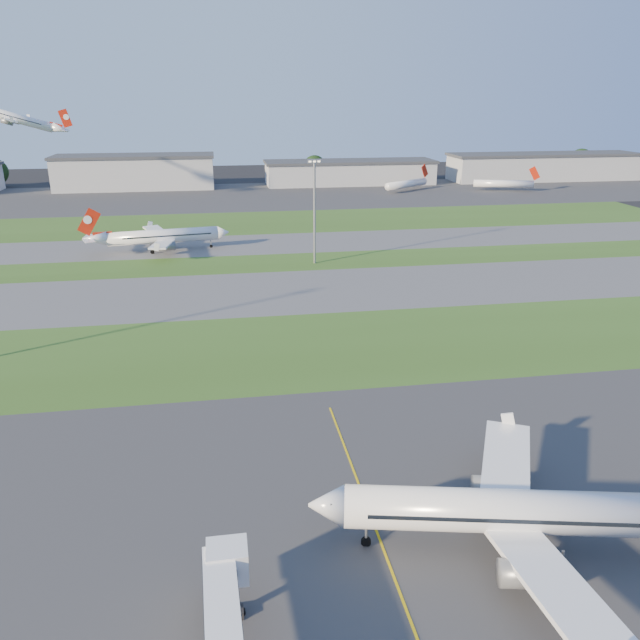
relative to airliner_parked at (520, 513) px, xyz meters
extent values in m
plane|color=black|center=(-17.25, 0.86, -4.30)|extent=(700.00, 700.00, 0.00)
cube|color=#333335|center=(-17.25, 0.86, -4.30)|extent=(300.00, 70.00, 0.01)
cube|color=#34541C|center=(-17.25, 52.86, -4.30)|extent=(300.00, 34.00, 0.01)
cube|color=#515154|center=(-17.25, 85.86, -4.30)|extent=(300.00, 32.00, 0.01)
cube|color=#34541C|center=(-17.25, 110.86, -4.30)|extent=(300.00, 18.00, 0.01)
cube|color=#515154|center=(-17.25, 132.86, -4.30)|extent=(300.00, 26.00, 0.01)
cube|color=#34541C|center=(-17.25, 165.86, -4.30)|extent=(300.00, 40.00, 0.01)
cube|color=#333335|center=(-17.25, 225.86, -4.30)|extent=(400.00, 80.00, 0.01)
cube|color=gold|center=(-12.25, 0.86, -4.30)|extent=(0.25, 60.00, 0.02)
cube|color=white|center=(-26.75, -1.74, -0.30)|extent=(3.40, 3.00, 3.00)
cylinder|color=gray|center=(-26.75, -3.64, -2.70)|extent=(0.70, 0.70, 3.20)
cube|color=black|center=(-26.75, -3.64, -3.95)|extent=(2.20, 1.20, 0.70)
cylinder|color=white|center=(-0.37, 0.08, 0.12)|extent=(31.72, 10.58, 4.00)
cube|color=white|center=(-1.12, -8.38, -0.41)|extent=(5.23, 15.93, 1.63)
cube|color=white|center=(2.44, 8.09, -0.41)|extent=(11.22, 16.26, 1.63)
cylinder|color=slate|center=(-2.17, -5.78, -1.56)|extent=(4.83, 3.30, 2.42)
cylinder|color=slate|center=(0.41, 6.16, -1.56)|extent=(4.83, 3.30, 2.42)
cylinder|color=white|center=(-41.09, 128.83, -0.17)|extent=(29.77, 7.95, 3.74)
cube|color=#B51D0B|center=(-59.61, 126.14, 4.86)|extent=(6.37, 1.26, 7.45)
cube|color=white|center=(-43.20, 136.48, -0.66)|extent=(9.70, 15.35, 1.52)
cube|color=white|center=(-40.93, 120.89, -0.66)|extent=(5.89, 15.14, 1.52)
cylinder|color=slate|center=(-41.43, 134.55, -1.74)|extent=(4.42, 2.84, 2.26)
cylinder|color=slate|center=(-39.78, 123.25, -1.74)|extent=(4.42, 2.84, 2.26)
cylinder|color=white|center=(-97.25, 206.57, 28.71)|extent=(27.32, 5.03, 3.44)
cube|color=#B51D0B|center=(-80.08, 207.58, 33.32)|extent=(5.88, 0.66, 6.85)
cube|color=white|center=(-95.92, 199.39, 28.25)|extent=(7.94, 14.18, 1.40)
cube|color=white|center=(-96.77, 213.85, 28.25)|extent=(6.51, 14.10, 1.40)
cylinder|color=slate|center=(-97.40, 201.30, 27.26)|extent=(3.92, 2.30, 2.08)
cylinder|color=slate|center=(-98.01, 211.78, 27.26)|extent=(3.92, 2.30, 2.08)
cylinder|color=white|center=(57.66, 227.84, -1.10)|extent=(23.21, 17.41, 3.20)
cube|color=#B51D0B|center=(68.35, 235.23, 3.70)|extent=(4.43, 3.19, 6.16)
cylinder|color=white|center=(100.81, 221.79, -1.10)|extent=(25.76, 10.86, 3.20)
cube|color=#B51D0B|center=(113.21, 217.89, 3.70)|extent=(5.03, 1.84, 6.16)
cylinder|color=gray|center=(-2.25, 108.86, 8.20)|extent=(0.60, 0.60, 25.00)
cube|color=gray|center=(-2.25, 108.86, 21.10)|extent=(3.20, 0.50, 0.80)
cube|color=#FFF2CC|center=(-2.25, 108.86, 21.10)|extent=(2.80, 0.70, 0.35)
cube|color=#94969B|center=(-62.25, 255.86, 2.70)|extent=(70.00, 22.00, 14.00)
cube|color=#383A3F|center=(-62.25, 255.86, 10.30)|extent=(71.40, 23.00, 1.20)
cube|color=#94969B|center=(37.75, 255.86, 0.70)|extent=(80.00, 22.00, 10.00)
cube|color=#383A3F|center=(37.75, 255.86, 6.30)|extent=(81.60, 23.00, 1.20)
cube|color=#94969B|center=(137.75, 255.86, 1.70)|extent=(95.00, 22.00, 12.00)
cube|color=#383A3F|center=(137.75, 255.86, 8.30)|extent=(96.90, 23.00, 1.20)
cylinder|color=black|center=(-37.25, 266.86, -2.50)|extent=(1.00, 1.00, 3.60)
sphere|color=black|center=(-37.25, 266.86, 1.55)|extent=(9.90, 9.90, 9.90)
cylinder|color=black|center=(22.75, 269.86, -2.20)|extent=(1.00, 1.00, 4.20)
sphere|color=black|center=(22.75, 269.86, 2.52)|extent=(11.55, 11.55, 11.55)
cylinder|color=black|center=(97.75, 267.86, -2.40)|extent=(1.00, 1.00, 3.80)
sphere|color=black|center=(97.75, 267.86, 1.87)|extent=(10.45, 10.45, 10.45)
cylinder|color=black|center=(167.75, 271.86, -2.00)|extent=(1.00, 1.00, 4.60)
sphere|color=black|center=(167.75, 271.86, 3.17)|extent=(12.65, 12.65, 12.65)
camera|label=1|loc=(-25.92, -44.27, 36.16)|focal=35.00mm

